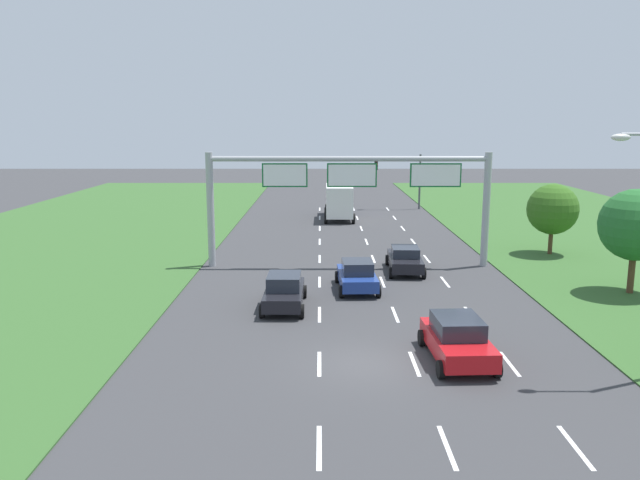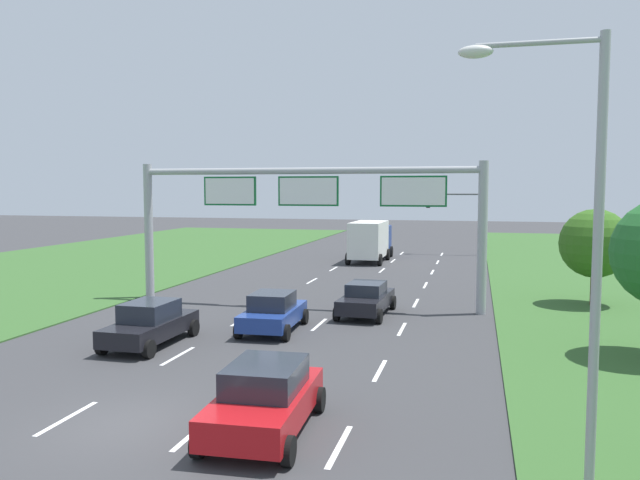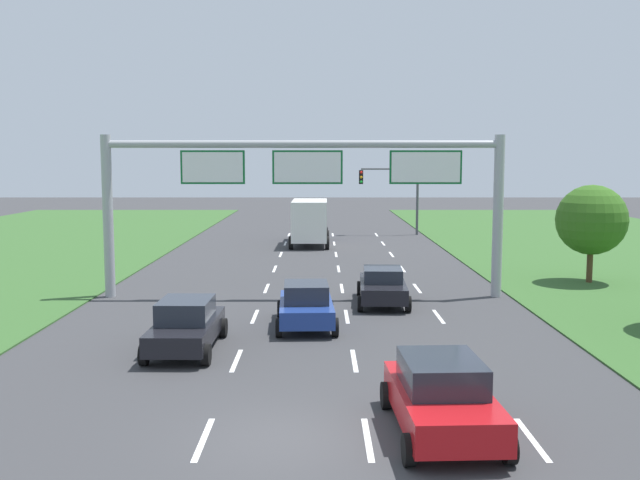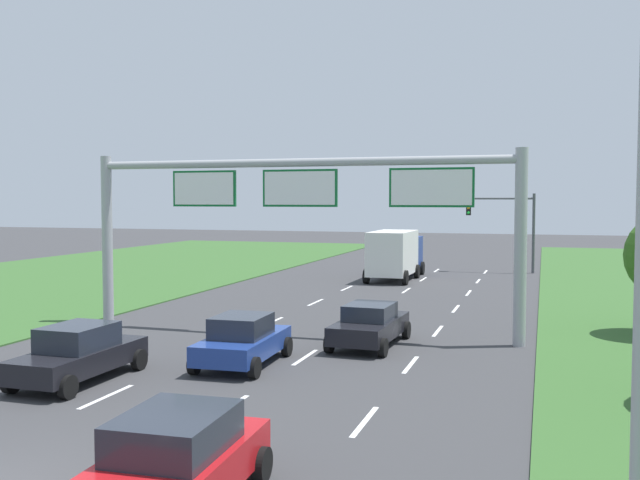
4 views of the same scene
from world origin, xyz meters
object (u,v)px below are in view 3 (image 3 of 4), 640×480
object	(u,v)px
box_truck	(312,220)
car_lead_silver	(308,305)
car_mid_lane	(385,286)
roadside_tree_far	(594,220)
car_far_ahead	(444,396)
sign_gantry	(310,183)
traffic_light_mast	(396,186)
car_near_red	(189,325)

from	to	relation	value
box_truck	car_lead_silver	bearing A→B (deg)	-89.01
car_mid_lane	box_truck	world-z (taller)	box_truck
car_mid_lane	roadside_tree_far	distance (m)	11.73
car_lead_silver	car_far_ahead	bearing A→B (deg)	-74.96
car_lead_silver	car_far_ahead	size ratio (longest dim) A/B	0.96
sign_gantry	box_truck	bearing A→B (deg)	90.48
car_mid_lane	sign_gantry	distance (m)	5.44
traffic_light_mast	car_lead_silver	bearing A→B (deg)	-101.27
car_mid_lane	traffic_light_mast	size ratio (longest dim) A/B	0.81
roadside_tree_far	traffic_light_mast	bearing A→B (deg)	107.55
car_near_red	roadside_tree_far	bearing A→B (deg)	36.08
traffic_light_mast	roadside_tree_far	bearing A→B (deg)	-72.45
car_mid_lane	box_truck	distance (m)	21.22
car_near_red	car_far_ahead	world-z (taller)	car_far_ahead
car_lead_silver	car_mid_lane	xyz separation A→B (m)	(3.09, 4.13, -0.03)
car_mid_lane	sign_gantry	bearing A→B (deg)	157.71
car_mid_lane	traffic_light_mast	xyz separation A→B (m)	(3.23, 27.58, 3.11)
car_near_red	car_lead_silver	xyz separation A→B (m)	(3.68, 3.21, -0.02)
car_lead_silver	traffic_light_mast	world-z (taller)	traffic_light_mast
car_mid_lane	sign_gantry	xyz separation A→B (m)	(-3.14, 1.46, 4.20)
sign_gantry	roadside_tree_far	xyz separation A→B (m)	(13.55, 3.40, -1.87)
car_far_ahead	sign_gantry	distance (m)	16.44
car_far_ahead	box_truck	world-z (taller)	box_truck
car_near_red	car_lead_silver	bearing A→B (deg)	41.83
traffic_light_mast	roadside_tree_far	size ratio (longest dim) A/B	1.18
sign_gantry	roadside_tree_far	size ratio (longest dim) A/B	3.62
box_truck	traffic_light_mast	bearing A→B (deg)	46.00
car_mid_lane	roadside_tree_far	size ratio (longest dim) A/B	0.95
box_truck	roadside_tree_far	world-z (taller)	roadside_tree_far
roadside_tree_far	box_truck	bearing A→B (deg)	130.46
box_truck	sign_gantry	distance (m)	19.75
sign_gantry	car_mid_lane	bearing A→B (deg)	-24.90
car_lead_silver	roadside_tree_far	world-z (taller)	roadside_tree_far
traffic_light_mast	car_mid_lane	bearing A→B (deg)	-96.68
car_near_red	roadside_tree_far	xyz separation A→B (m)	(17.18, 12.20, 2.27)
car_mid_lane	car_near_red	bearing A→B (deg)	-130.06
car_far_ahead	box_truck	distance (m)	35.25
car_lead_silver	car_far_ahead	world-z (taller)	car_far_ahead
roadside_tree_far	sign_gantry	bearing A→B (deg)	-165.91
box_truck	car_near_red	bearing A→B (deg)	-96.47
car_near_red	traffic_light_mast	size ratio (longest dim) A/B	0.80
traffic_light_mast	roadside_tree_far	xyz separation A→B (m)	(7.19, -22.72, -0.79)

